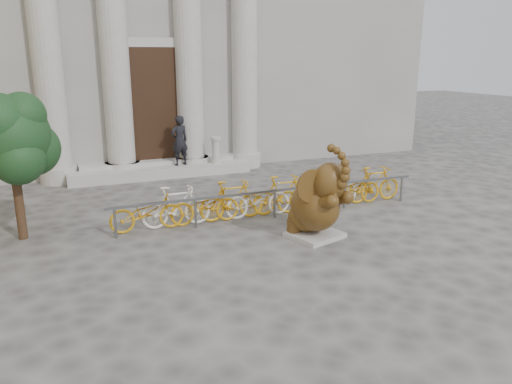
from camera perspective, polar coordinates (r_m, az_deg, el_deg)
name	(u,v)px	position (r m, az deg, el deg)	size (l,w,h in m)	color
ground	(277,294)	(8.68, 2.46, -11.60)	(80.00, 80.00, 0.00)	#474442
classical_building	(125,3)	(22.28, -14.74, 20.13)	(22.00, 10.70, 12.00)	gray
entrance_steps	(161,171)	(17.15, -10.82, 2.41)	(6.00, 1.20, 0.36)	#A8A59E
elephant_statue	(317,204)	(11.02, 6.98, -1.37)	(1.42, 1.70, 2.15)	#A8A59E
bike_rack	(270,196)	(12.62, 1.62, -0.44)	(8.15, 0.53, 1.00)	slate
tree	(12,138)	(11.74, -26.09, 5.52)	(1.85, 1.69, 3.22)	#332114
pedestrian	(179,141)	(16.92, -8.74, 5.83)	(0.61, 0.40, 1.67)	black
balustrade_post	(216,151)	(17.20, -4.62, 4.69)	(0.37, 0.37, 0.90)	#A8A59E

